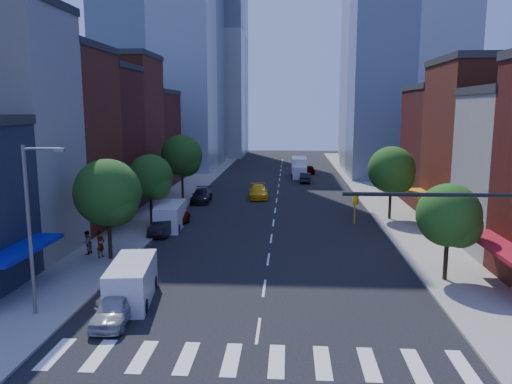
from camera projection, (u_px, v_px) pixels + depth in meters
ground at (258, 331)px, 24.90m from camera, size 220.00×220.00×0.00m
sidewalk_left at (182, 193)px, 65.08m from camera, size 5.00×120.00×0.15m
sidewalk_right at (376, 195)px, 63.44m from camera, size 5.00×120.00×0.15m
crosswalk at (254, 360)px, 21.95m from camera, size 19.00×3.00×0.01m
bldg_left_2 at (41, 142)px, 45.14m from camera, size 12.00×9.00×16.00m
bldg_left_3 at (80, 141)px, 53.58m from camera, size 12.00×8.00×15.00m
bldg_left_4 at (108, 129)px, 61.78m from camera, size 12.00×9.00×17.00m
bldg_left_5 at (133, 140)px, 71.46m from camera, size 12.00×10.00×13.00m
bldg_right_2 at (502, 147)px, 45.92m from camera, size 12.00×10.00×15.00m
bldg_right_3 at (464, 149)px, 55.92m from camera, size 12.00×10.00×13.00m
tower_far_w at (206, 34)px, 114.97m from camera, size 18.00×18.00×56.00m
traffic_signal at (509, 288)px, 19.14m from camera, size 7.24×2.24×8.00m
streetlight at (32, 220)px, 25.79m from camera, size 2.25×0.25×9.00m
tree_left_near at (109, 195)px, 35.59m from camera, size 4.80×4.80×7.30m
tree_left_mid at (151, 179)px, 46.48m from camera, size 4.20×4.20×6.65m
tree_left_far at (183, 157)px, 60.14m from camera, size 5.00×5.00×7.75m
tree_right_near at (451, 218)px, 31.25m from camera, size 4.00×4.00×6.20m
tree_right_far at (393, 172)px, 48.85m from camera, size 4.60×4.60×7.20m
parked_car_front at (114, 309)px, 25.79m from camera, size 1.97×4.38×1.46m
parked_car_second at (164, 226)px, 44.02m from camera, size 2.04×4.67×1.49m
parked_car_third at (171, 219)px, 46.63m from camera, size 2.75×5.43×1.47m
parked_car_rear at (202, 195)px, 59.31m from camera, size 2.43×5.46×1.56m
cargo_van_near at (131, 282)px, 28.48m from camera, size 2.87×5.71×2.33m
cargo_van_far at (170, 216)px, 45.98m from camera, size 2.51×5.57×2.32m
taxi at (258, 192)px, 61.93m from camera, size 2.72×5.69×1.60m
traffic_car_oncoming at (305, 178)px, 75.04m from camera, size 1.81×4.55×1.47m
traffic_car_far at (309, 169)px, 85.41m from camera, size 2.01×4.29×1.42m
box_truck at (299, 168)px, 80.67m from camera, size 2.46×7.83×3.15m
pedestrian_near at (101, 244)px, 36.61m from camera, size 0.67×0.83×1.96m
pedestrian_far at (87, 243)px, 37.35m from camera, size 0.85×0.99×1.79m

